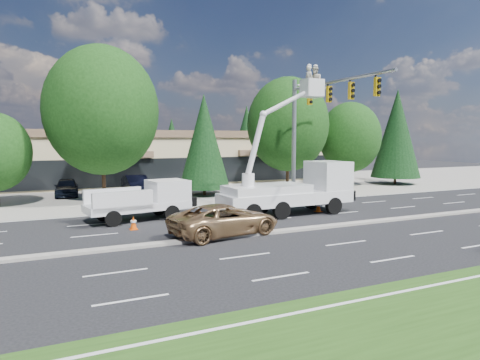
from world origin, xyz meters
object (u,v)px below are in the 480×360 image
signal_mast (311,119)px  bucket_truck (296,183)px  minivan (225,220)px  utility_pickup (145,204)px

signal_mast → bucket_truck: bearing=-136.8°
minivan → bucket_truck: bearing=-69.7°
bucket_truck → minivan: bearing=-151.6°
bucket_truck → minivan: (-6.29, -3.62, -1.19)m
minivan → signal_mast: bearing=-64.9°
signal_mast → bucket_truck: size_ratio=1.10×
bucket_truck → signal_mast: bearing=41.7°
utility_pickup → bucket_truck: 9.17m
signal_mast → minivan: (-9.29, -6.44, -5.30)m
signal_mast → bucket_truck: (-3.00, -2.83, -4.10)m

